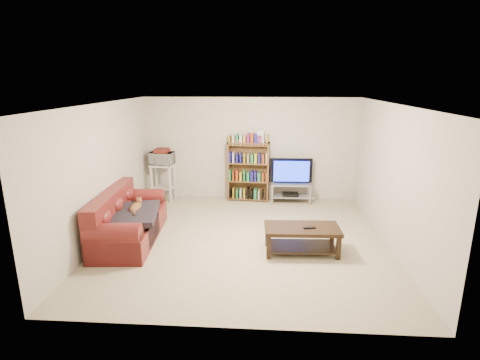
# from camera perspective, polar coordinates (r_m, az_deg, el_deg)

# --- Properties ---
(floor) EXTENTS (5.00, 5.00, 0.00)m
(floor) POSITION_cam_1_polar(r_m,az_deg,el_deg) (6.83, 0.62, -9.03)
(floor) COLOR #BCB08C
(floor) RESTS_ON ground
(ceiling) EXTENTS (5.00, 5.00, 0.00)m
(ceiling) POSITION_cam_1_polar(r_m,az_deg,el_deg) (6.25, 0.69, 11.52)
(ceiling) COLOR white
(ceiling) RESTS_ON ground
(wall_back) EXTENTS (5.00, 0.00, 5.00)m
(wall_back) POSITION_cam_1_polar(r_m,az_deg,el_deg) (8.87, 1.55, 4.75)
(wall_back) COLOR beige
(wall_back) RESTS_ON ground
(wall_front) EXTENTS (5.00, 0.00, 5.00)m
(wall_front) POSITION_cam_1_polar(r_m,az_deg,el_deg) (4.06, -1.31, -7.92)
(wall_front) COLOR beige
(wall_front) RESTS_ON ground
(wall_left) EXTENTS (0.00, 5.00, 5.00)m
(wall_left) POSITION_cam_1_polar(r_m,az_deg,el_deg) (7.02, -20.17, 1.07)
(wall_left) COLOR beige
(wall_left) RESTS_ON ground
(wall_right) EXTENTS (0.00, 5.00, 5.00)m
(wall_right) POSITION_cam_1_polar(r_m,az_deg,el_deg) (6.78, 22.27, 0.38)
(wall_right) COLOR beige
(wall_right) RESTS_ON ground
(sofa) EXTENTS (1.05, 2.15, 0.89)m
(sofa) POSITION_cam_1_polar(r_m,az_deg,el_deg) (7.01, -17.01, -6.26)
(sofa) COLOR maroon
(sofa) RESTS_ON floor
(blanket) EXTENTS (0.96, 1.16, 0.18)m
(blanket) POSITION_cam_1_polar(r_m,az_deg,el_deg) (6.76, -15.99, -5.05)
(blanket) COLOR black
(blanket) RESTS_ON sofa
(cat) EXTENTS (0.27, 0.59, 0.17)m
(cat) POSITION_cam_1_polar(r_m,az_deg,el_deg) (6.91, -15.62, -4.05)
(cat) COLOR brown
(cat) RESTS_ON sofa
(coffee_table) EXTENTS (1.25, 0.66, 0.45)m
(coffee_table) POSITION_cam_1_polar(r_m,az_deg,el_deg) (6.32, 9.39, -8.21)
(coffee_table) COLOR black
(coffee_table) RESTS_ON floor
(remote) EXTENTS (0.21, 0.09, 0.02)m
(remote) POSITION_cam_1_polar(r_m,az_deg,el_deg) (6.23, 10.54, -7.16)
(remote) COLOR black
(remote) RESTS_ON coffee_table
(tv_stand) EXTENTS (0.93, 0.43, 0.46)m
(tv_stand) POSITION_cam_1_polar(r_m,az_deg,el_deg) (8.80, 7.70, -1.40)
(tv_stand) COLOR #999EA3
(tv_stand) RESTS_ON floor
(television) EXTENTS (0.99, 0.15, 0.57)m
(television) POSITION_cam_1_polar(r_m,az_deg,el_deg) (8.69, 7.80, 1.33)
(television) COLOR black
(television) RESTS_ON tv_stand
(dvd_player) EXTENTS (0.37, 0.26, 0.06)m
(dvd_player) POSITION_cam_1_polar(r_m,az_deg,el_deg) (8.84, 7.67, -2.17)
(dvd_player) COLOR black
(dvd_player) RESTS_ON tv_stand
(bookshelf) EXTENTS (0.98, 0.36, 1.39)m
(bookshelf) POSITION_cam_1_polar(r_m,az_deg,el_deg) (8.78, 1.29, 1.42)
(bookshelf) COLOR brown
(bookshelf) RESTS_ON floor
(shelf_clutter) EXTENTS (0.71, 0.23, 0.28)m
(shelf_clutter) POSITION_cam_1_polar(r_m,az_deg,el_deg) (8.63, 1.98, 6.45)
(shelf_clutter) COLOR silver
(shelf_clutter) RESTS_ON bookshelf
(microwave_stand) EXTENTS (0.57, 0.44, 0.86)m
(microwave_stand) POSITION_cam_1_polar(r_m,az_deg,el_deg) (9.04, -11.65, 0.41)
(microwave_stand) COLOR silver
(microwave_stand) RESTS_ON floor
(microwave) EXTENTS (0.56, 0.41, 0.29)m
(microwave) POSITION_cam_1_polar(r_m,az_deg,el_deg) (8.94, -11.80, 3.24)
(microwave) COLOR silver
(microwave) RESTS_ON microwave_stand
(game_boxes) EXTENTS (0.34, 0.30, 0.05)m
(game_boxes) POSITION_cam_1_polar(r_m,az_deg,el_deg) (8.90, -11.86, 4.32)
(game_boxes) COLOR maroon
(game_boxes) RESTS_ON microwave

